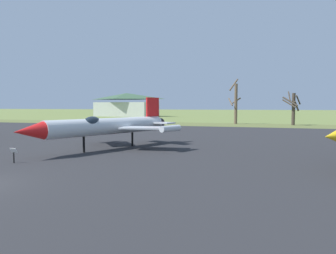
# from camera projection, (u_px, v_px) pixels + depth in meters

# --- Properties ---
(asphalt_apron) EXTENTS (98.91, 56.82, 0.05)m
(asphalt_apron) POSITION_uv_depth(u_px,v_px,m) (126.00, 144.00, 30.71)
(asphalt_apron) COLOR #28282B
(asphalt_apron) RESTS_ON ground
(grass_verge_strip) EXTENTS (158.91, 12.00, 0.06)m
(grass_verge_strip) POSITION_uv_depth(u_px,v_px,m) (200.00, 124.00, 63.41)
(grass_verge_strip) COLOR #5F6735
(grass_verge_strip) RESTS_ON ground
(jet_fighter_rear_center) EXTENTS (10.43, 14.38, 4.57)m
(jet_fighter_rear_center) POSITION_uv_depth(u_px,v_px,m) (107.00, 126.00, 26.88)
(jet_fighter_rear_center) COLOR silver
(jet_fighter_rear_center) RESTS_ON ground
(info_placard_rear_center) EXTENTS (0.50, 0.21, 1.02)m
(info_placard_rear_center) POSITION_uv_depth(u_px,v_px,m) (14.00, 154.00, 20.47)
(info_placard_rear_center) COLOR black
(info_placard_rear_center) RESTS_ON ground
(bare_tree_far_left) EXTENTS (2.64, 3.14, 9.37)m
(bare_tree_far_left) POSITION_uv_depth(u_px,v_px,m) (235.00, 102.00, 64.92)
(bare_tree_far_left) COLOR brown
(bare_tree_far_left) RESTS_ON ground
(bare_tree_left_of_center) EXTENTS (3.43, 2.88, 6.54)m
(bare_tree_left_of_center) POSITION_uv_depth(u_px,v_px,m) (293.00, 107.00, 60.25)
(bare_tree_left_of_center) COLOR #42382D
(bare_tree_left_of_center) RESTS_ON ground
(visitor_building) EXTENTS (23.10, 14.40, 8.33)m
(visitor_building) POSITION_uv_depth(u_px,v_px,m) (126.00, 105.00, 114.30)
(visitor_building) COLOR beige
(visitor_building) RESTS_ON ground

